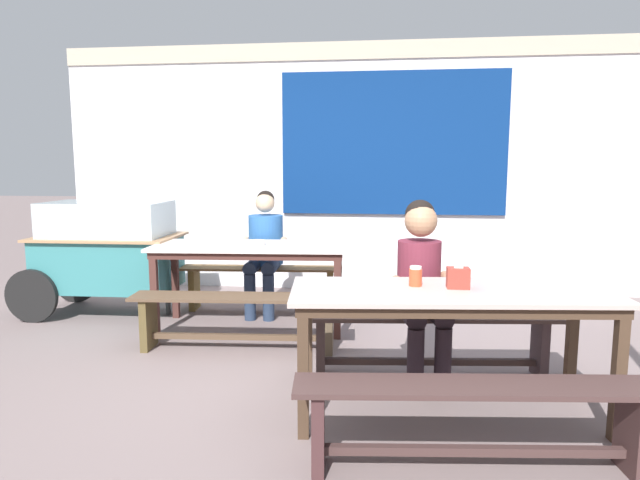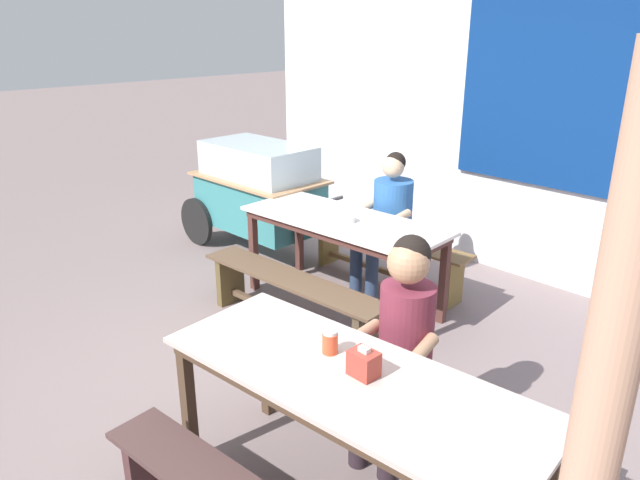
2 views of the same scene
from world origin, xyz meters
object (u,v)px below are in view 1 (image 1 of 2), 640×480
tissue_box (458,278)px  condiment_jar (416,276)px  bench_near_front (475,412)px  bench_near_back (430,334)px  person_center_facing (265,245)px  dining_table_far (250,253)px  bench_far_back (262,282)px  bench_far_front (238,314)px  soup_bowl (258,243)px  person_right_near_table (421,278)px  food_cart (107,249)px  dining_table_near (450,302)px

tissue_box → condiment_jar: 0.25m
bench_near_front → tissue_box: bearing=91.6°
bench_near_back → person_center_facing: (-1.52, 1.53, 0.39)m
condiment_jar → dining_table_far: bearing=132.3°
dining_table_far → tissue_box: 2.26m
bench_far_back → bench_far_front: (0.09, -1.22, 0.01)m
bench_far_front → soup_bowl: soup_bowl is taller
bench_far_front → person_right_near_table: person_right_near_table is taller
bench_near_back → condiment_jar: bearing=-104.3°
bench_far_front → condiment_jar: bearing=-34.3°
food_cart → condiment_jar: (2.93, -1.85, 0.17)m
bench_far_back → person_center_facing: (0.05, -0.07, 0.40)m
person_right_near_table → condiment_jar: (-0.06, -0.46, 0.11)m
bench_far_back → bench_near_back: (1.57, -1.60, 0.01)m
dining_table_far → bench_near_back: (1.53, -0.99, -0.39)m
person_center_facing → condiment_jar: (1.38, -2.07, 0.14)m
bench_far_back → person_center_facing: person_center_facing is taller
food_cart → person_center_facing: 1.56m
dining_table_near → soup_bowl: (-1.51, 1.56, 0.10)m
bench_far_back → soup_bowl: soup_bowl is taller
bench_near_front → bench_far_front: bearing=135.3°
bench_far_back → person_right_near_table: size_ratio=1.33×
soup_bowl → bench_far_front: bearing=-93.5°
tissue_box → bench_far_front: bearing=149.3°
dining_table_far → condiment_jar: condiment_jar is taller
bench_far_front → soup_bowl: (0.04, 0.57, 0.49)m
dining_table_far → person_right_near_table: size_ratio=1.43×
tissue_box → bench_far_back: bearing=127.8°
person_center_facing → food_cart: bearing=-171.7°
bench_far_back → condiment_jar: 2.63m
bench_near_back → food_cart: food_cart is taller
food_cart → tissue_box: food_cart is taller
soup_bowl → bench_far_back: bearing=100.6°
person_right_near_table → food_cart: bearing=155.2°
food_cart → person_center_facing: size_ratio=1.40×
dining_table_near → soup_bowl: 2.18m
tissue_box → bench_near_front: bearing=-88.4°
bench_near_front → tissue_box: (-0.02, 0.65, 0.53)m
bench_near_back → dining_table_far: bearing=147.1°
person_center_facing → bench_near_front: bearing=-59.0°
dining_table_far → food_cart: 1.57m
dining_table_far → tissue_box: tissue_box is taller
condiment_jar → soup_bowl: bearing=131.4°
bench_near_back → bench_near_front: same height
food_cart → condiment_jar: size_ratio=14.37×
bench_near_back → condiment_jar: size_ratio=15.11×
dining_table_far → dining_table_near: bearing=-45.1°
dining_table_far → bench_far_back: 0.73m
bench_far_back → food_cart: (-1.49, -0.29, 0.37)m
dining_table_near → person_center_facing: 2.66m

